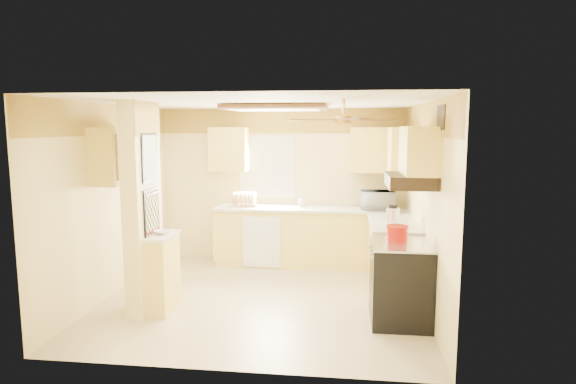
# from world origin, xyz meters

# --- Properties ---
(floor) EXTENTS (4.00, 4.00, 0.00)m
(floor) POSITION_xyz_m (0.00, 0.00, 0.00)
(floor) COLOR beige
(floor) RESTS_ON ground
(ceiling) EXTENTS (4.00, 4.00, 0.00)m
(ceiling) POSITION_xyz_m (0.00, 0.00, 2.50)
(ceiling) COLOR white
(ceiling) RESTS_ON wall_back
(wall_back) EXTENTS (4.00, 0.00, 4.00)m
(wall_back) POSITION_xyz_m (0.00, 1.90, 1.25)
(wall_back) COLOR #F4DC95
(wall_back) RESTS_ON floor
(wall_front) EXTENTS (4.00, 0.00, 4.00)m
(wall_front) POSITION_xyz_m (0.00, -1.90, 1.25)
(wall_front) COLOR #F4DC95
(wall_front) RESTS_ON floor
(wall_left) EXTENTS (0.00, 3.80, 3.80)m
(wall_left) POSITION_xyz_m (-2.00, 0.00, 1.25)
(wall_left) COLOR #F4DC95
(wall_left) RESTS_ON floor
(wall_right) EXTENTS (0.00, 3.80, 3.80)m
(wall_right) POSITION_xyz_m (2.00, 0.00, 1.25)
(wall_right) COLOR #F4DC95
(wall_right) RESTS_ON floor
(wallpaper_border) EXTENTS (4.00, 0.02, 0.40)m
(wallpaper_border) POSITION_xyz_m (0.00, 1.88, 2.30)
(wallpaper_border) COLOR gold
(wallpaper_border) RESTS_ON wall_back
(partition_column) EXTENTS (0.20, 0.70, 2.50)m
(partition_column) POSITION_xyz_m (-1.35, -0.55, 1.25)
(partition_column) COLOR #F4DC95
(partition_column) RESTS_ON floor
(partition_ledge) EXTENTS (0.25, 0.55, 0.90)m
(partition_ledge) POSITION_xyz_m (-1.13, -0.55, 0.45)
(partition_ledge) COLOR #FFE16B
(partition_ledge) RESTS_ON floor
(ledge_top) EXTENTS (0.28, 0.58, 0.04)m
(ledge_top) POSITION_xyz_m (-1.13, -0.55, 0.92)
(ledge_top) COLOR silver
(ledge_top) RESTS_ON partition_ledge
(lower_cabinets_back) EXTENTS (3.00, 0.60, 0.90)m
(lower_cabinets_back) POSITION_xyz_m (0.50, 1.60, 0.45)
(lower_cabinets_back) COLOR #FFE16B
(lower_cabinets_back) RESTS_ON floor
(lower_cabinets_right) EXTENTS (0.60, 1.40, 0.90)m
(lower_cabinets_right) POSITION_xyz_m (1.70, 0.60, 0.45)
(lower_cabinets_right) COLOR #FFE16B
(lower_cabinets_right) RESTS_ON floor
(countertop_back) EXTENTS (3.04, 0.64, 0.04)m
(countertop_back) POSITION_xyz_m (0.50, 1.59, 0.92)
(countertop_back) COLOR silver
(countertop_back) RESTS_ON lower_cabinets_back
(countertop_right) EXTENTS (0.64, 1.44, 0.04)m
(countertop_right) POSITION_xyz_m (1.69, 0.60, 0.92)
(countertop_right) COLOR silver
(countertop_right) RESTS_ON lower_cabinets_right
(dishwasher_panel) EXTENTS (0.58, 0.02, 0.80)m
(dishwasher_panel) POSITION_xyz_m (-0.25, 1.29, 0.43)
(dishwasher_panel) COLOR white
(dishwasher_panel) RESTS_ON lower_cabinets_back
(window) EXTENTS (0.92, 0.02, 1.02)m
(window) POSITION_xyz_m (-0.25, 1.89, 1.55)
(window) COLOR white
(window) RESTS_ON wall_back
(upper_cab_back_left) EXTENTS (0.60, 0.35, 0.70)m
(upper_cab_back_left) POSITION_xyz_m (-0.85, 1.72, 1.85)
(upper_cab_back_left) COLOR #FFE16B
(upper_cab_back_left) RESTS_ON wall_back
(upper_cab_back_right) EXTENTS (0.90, 0.35, 0.70)m
(upper_cab_back_right) POSITION_xyz_m (1.55, 1.72, 1.85)
(upper_cab_back_right) COLOR #FFE16B
(upper_cab_back_right) RESTS_ON wall_back
(upper_cab_right) EXTENTS (0.35, 1.00, 0.70)m
(upper_cab_right) POSITION_xyz_m (1.82, 1.25, 1.85)
(upper_cab_right) COLOR #FFE16B
(upper_cab_right) RESTS_ON wall_right
(upper_cab_left_wall) EXTENTS (0.35, 0.75, 0.70)m
(upper_cab_left_wall) POSITION_xyz_m (-1.82, -0.25, 1.85)
(upper_cab_left_wall) COLOR #FFE16B
(upper_cab_left_wall) RESTS_ON wall_left
(upper_cab_over_stove) EXTENTS (0.35, 0.76, 0.52)m
(upper_cab_over_stove) POSITION_xyz_m (1.82, -0.55, 1.95)
(upper_cab_over_stove) COLOR #FFE16B
(upper_cab_over_stove) RESTS_ON wall_right
(stove) EXTENTS (0.68, 0.77, 0.92)m
(stove) POSITION_xyz_m (1.67, -0.55, 0.46)
(stove) COLOR black
(stove) RESTS_ON floor
(range_hood) EXTENTS (0.50, 0.76, 0.14)m
(range_hood) POSITION_xyz_m (1.74, -0.55, 1.62)
(range_hood) COLOR black
(range_hood) RESTS_ON upper_cab_over_stove
(poster_menu) EXTENTS (0.02, 0.42, 0.57)m
(poster_menu) POSITION_xyz_m (-1.24, -0.55, 1.85)
(poster_menu) COLOR black
(poster_menu) RESTS_ON partition_column
(poster_nashville) EXTENTS (0.02, 0.42, 0.57)m
(poster_nashville) POSITION_xyz_m (-1.24, -0.55, 1.20)
(poster_nashville) COLOR black
(poster_nashville) RESTS_ON partition_column
(ceiling_light_panel) EXTENTS (1.35, 0.95, 0.06)m
(ceiling_light_panel) POSITION_xyz_m (0.10, 0.50, 2.46)
(ceiling_light_panel) COLOR brown
(ceiling_light_panel) RESTS_ON ceiling
(ceiling_fan) EXTENTS (1.15, 1.15, 0.26)m
(ceiling_fan) POSITION_xyz_m (1.00, -0.70, 2.29)
(ceiling_fan) COLOR gold
(ceiling_fan) RESTS_ON ceiling
(vent_grate) EXTENTS (0.02, 0.40, 0.25)m
(vent_grate) POSITION_xyz_m (1.98, -0.90, 2.30)
(vent_grate) COLOR black
(vent_grate) RESTS_ON wall_right
(microwave) EXTENTS (0.54, 0.39, 0.28)m
(microwave) POSITION_xyz_m (1.54, 1.57, 1.08)
(microwave) COLOR white
(microwave) RESTS_ON countertop_back
(bowl) EXTENTS (0.23, 0.23, 0.05)m
(bowl) POSITION_xyz_m (-1.12, -0.53, 0.96)
(bowl) COLOR white
(bowl) RESTS_ON ledge_top
(dutch_oven) EXTENTS (0.25, 0.25, 0.17)m
(dutch_oven) POSITION_xyz_m (1.63, -0.42, 1.00)
(dutch_oven) COLOR #A61007
(dutch_oven) RESTS_ON stove
(kettle) EXTENTS (0.17, 0.17, 0.26)m
(kettle) POSITION_xyz_m (1.65, 0.35, 1.06)
(kettle) COLOR silver
(kettle) RESTS_ON countertop_right
(dish_rack) EXTENTS (0.41, 0.33, 0.22)m
(dish_rack) POSITION_xyz_m (-0.58, 1.61, 1.02)
(dish_rack) COLOR tan
(dish_rack) RESTS_ON countertop_back
(utensil_crock) EXTENTS (0.10, 0.10, 0.20)m
(utensil_crock) POSITION_xyz_m (0.34, 1.65, 1.00)
(utensil_crock) COLOR white
(utensil_crock) RESTS_ON countertop_back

